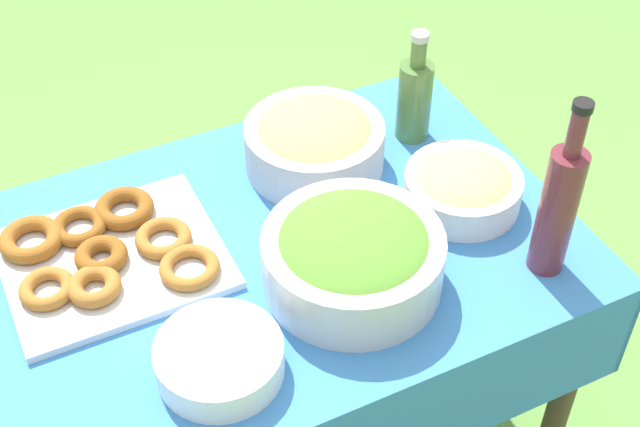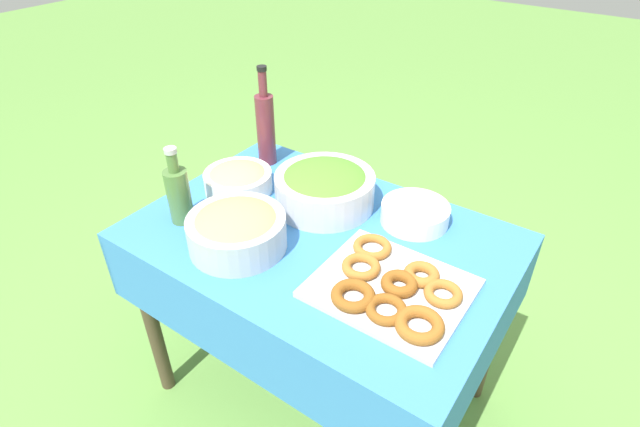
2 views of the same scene
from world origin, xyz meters
TOP-DOWN VIEW (x-y plane):
  - ground_plane at (0.00, 0.00)m, footprint 14.00×14.00m
  - picnic_table at (0.00, 0.00)m, footprint 1.10×0.76m
  - salad_bowl at (0.08, -0.14)m, footprint 0.32×0.32m
  - pasta_bowl at (0.37, -0.05)m, footprint 0.23×0.23m
  - donut_platter at (-0.29, 0.10)m, footprint 0.40×0.35m
  - plate_stack at (-0.20, -0.22)m, footprint 0.21×0.21m
  - olive_oil_bottle at (0.39, 0.18)m, footprint 0.07×0.07m
  - wine_bottle at (0.42, -0.25)m, footprint 0.07×0.07m
  - bread_bowl at (0.16, 0.18)m, footprint 0.28×0.28m

SIDE VIEW (x-z plane):
  - ground_plane at x=0.00m, z-range 0.00..0.00m
  - picnic_table at x=0.00m, z-range 0.25..1.00m
  - donut_platter at x=-0.29m, z-range 0.74..0.78m
  - plate_stack at x=-0.20m, z-range 0.74..0.80m
  - pasta_bowl at x=0.37m, z-range 0.74..0.83m
  - bread_bowl at x=0.16m, z-range 0.74..0.86m
  - salad_bowl at x=0.08m, z-range 0.74..0.87m
  - olive_oil_bottle at x=0.39m, z-range 0.71..0.96m
  - wine_bottle at x=0.42m, z-range 0.70..1.06m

